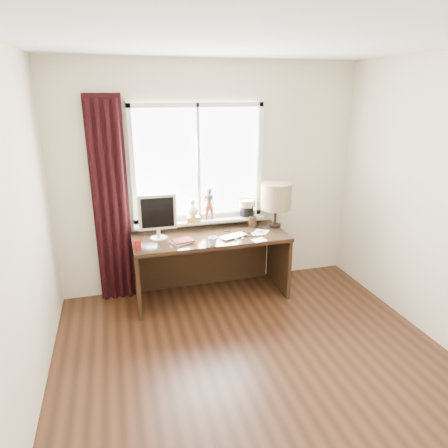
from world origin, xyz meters
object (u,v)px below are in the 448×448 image
object	(u,v)px
laptop	(234,236)
desk	(209,252)
mug	(213,241)
monitor	(157,214)
red_cup	(138,245)
table_lamp	(276,197)

from	to	relation	value
laptop	desk	size ratio (longest dim) A/B	0.18
laptop	mug	distance (m)	0.33
monitor	laptop	bearing A→B (deg)	-12.23
monitor	red_cup	bearing A→B (deg)	-134.82
monitor	table_lamp	world-z (taller)	table_lamp
red_cup	monitor	bearing A→B (deg)	45.18
mug	table_lamp	size ratio (longest dim) A/B	0.19
red_cup	table_lamp	distance (m)	1.66
desk	laptop	bearing A→B (deg)	-44.63
monitor	mug	bearing A→B (deg)	-33.57
mug	desk	size ratio (longest dim) A/B	0.06
laptop	mug	size ratio (longest dim) A/B	3.05
desk	table_lamp	world-z (taller)	table_lamp
red_cup	table_lamp	xyz separation A→B (m)	(1.60, 0.28, 0.32)
monitor	table_lamp	xyz separation A→B (m)	(1.36, 0.04, 0.09)
mug	laptop	bearing A→B (deg)	31.41
desk	monitor	size ratio (longest dim) A/B	3.47
laptop	monitor	bearing A→B (deg)	147.91
desk	table_lamp	bearing A→B (deg)	-0.80
desk	mug	bearing A→B (deg)	-96.99
mug	red_cup	distance (m)	0.76
mug	table_lamp	bearing A→B (deg)	24.43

